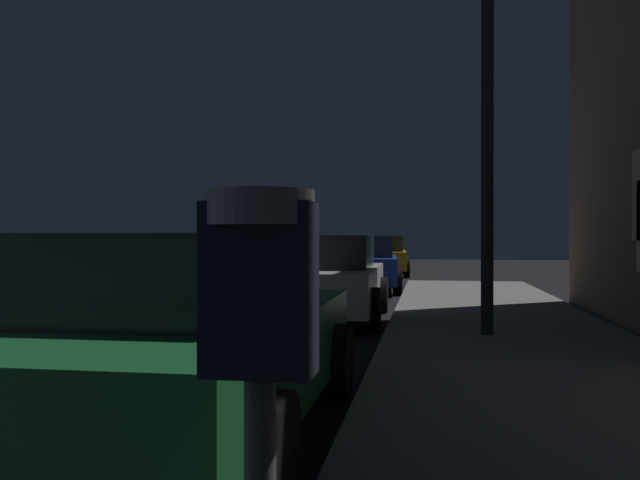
{
  "coord_description": "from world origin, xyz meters",
  "views": [
    {
      "loc": [
        4.57,
        -1.17,
        1.41
      ],
      "look_at": [
        3.98,
        2.4,
        1.39
      ],
      "focal_mm": 37.0,
      "sensor_mm": 36.0,
      "label": 1
    }
  ],
  "objects_px": {
    "parking_meter": "(260,377)",
    "car_blue": "(362,263)",
    "street_lamp": "(487,81)",
    "car_yellow_cab": "(381,256)",
    "car_green": "(177,337)",
    "car_silver": "(325,279)"
  },
  "relations": [
    {
      "from": "parking_meter",
      "to": "car_blue",
      "type": "height_order",
      "value": "parking_meter"
    },
    {
      "from": "parking_meter",
      "to": "car_silver",
      "type": "bearing_deg",
      "value": 98.27
    },
    {
      "from": "car_silver",
      "to": "car_blue",
      "type": "distance_m",
      "value": 6.25
    },
    {
      "from": "car_blue",
      "to": "parking_meter",
      "type": "bearing_deg",
      "value": -84.91
    },
    {
      "from": "car_green",
      "to": "street_lamp",
      "type": "distance_m",
      "value": 5.7
    },
    {
      "from": "parking_meter",
      "to": "car_blue",
      "type": "distance_m",
      "value": 16.18
    },
    {
      "from": "car_blue",
      "to": "street_lamp",
      "type": "bearing_deg",
      "value": -73.8
    },
    {
      "from": "parking_meter",
      "to": "car_yellow_cab",
      "type": "xyz_separation_m",
      "value": [
        -1.43,
        22.93,
        -0.45
      ]
    },
    {
      "from": "car_green",
      "to": "car_blue",
      "type": "bearing_deg",
      "value": 90.01
    },
    {
      "from": "parking_meter",
      "to": "car_yellow_cab",
      "type": "height_order",
      "value": "parking_meter"
    },
    {
      "from": "parking_meter",
      "to": "car_yellow_cab",
      "type": "distance_m",
      "value": 22.98
    },
    {
      "from": "parking_meter",
      "to": "street_lamp",
      "type": "height_order",
      "value": "street_lamp"
    },
    {
      "from": "parking_meter",
      "to": "street_lamp",
      "type": "xyz_separation_m",
      "value": [
        1.04,
        7.6,
        2.25
      ]
    },
    {
      "from": "parking_meter",
      "to": "car_green",
      "type": "bearing_deg",
      "value": 113.91
    },
    {
      "from": "parking_meter",
      "to": "car_green",
      "type": "height_order",
      "value": "parking_meter"
    },
    {
      "from": "car_yellow_cab",
      "to": "car_silver",
      "type": "bearing_deg",
      "value": -90.01
    },
    {
      "from": "parking_meter",
      "to": "car_silver",
      "type": "xyz_separation_m",
      "value": [
        -1.43,
        9.86,
        -0.47
      ]
    },
    {
      "from": "car_green",
      "to": "street_lamp",
      "type": "relative_size",
      "value": 0.83
    },
    {
      "from": "car_blue",
      "to": "car_yellow_cab",
      "type": "relative_size",
      "value": 0.96
    },
    {
      "from": "car_yellow_cab",
      "to": "street_lamp",
      "type": "relative_size",
      "value": 0.93
    },
    {
      "from": "parking_meter",
      "to": "car_green",
      "type": "relative_size",
      "value": 0.33
    },
    {
      "from": "car_green",
      "to": "car_blue",
      "type": "relative_size",
      "value": 0.92
    }
  ]
}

